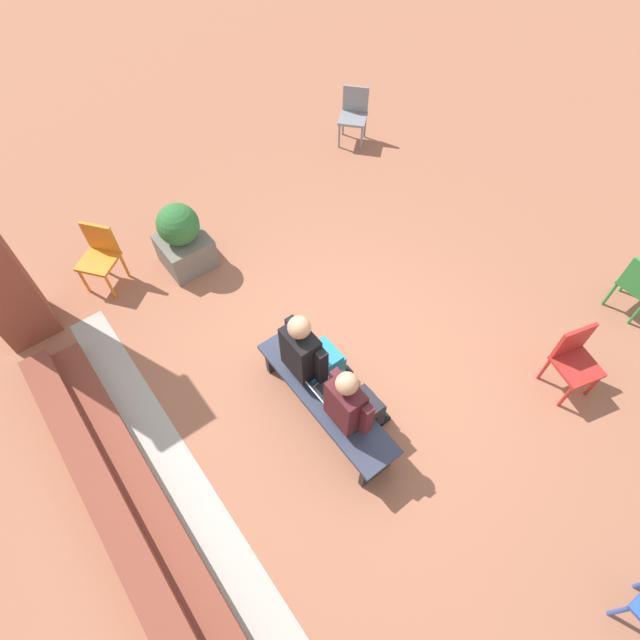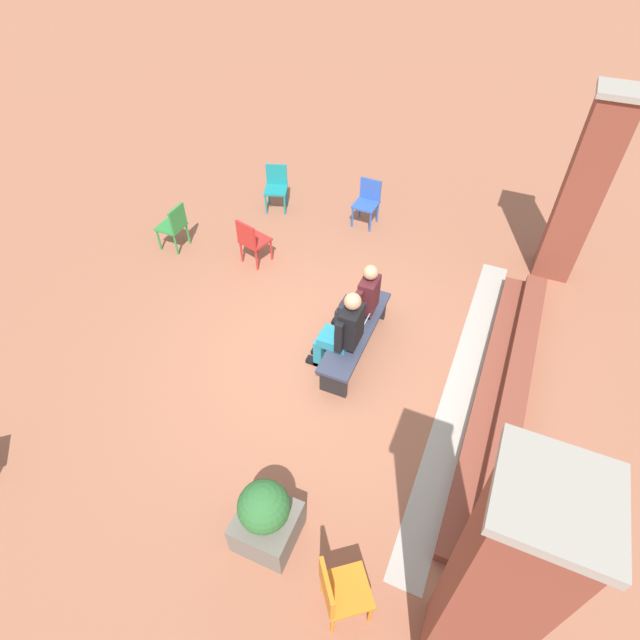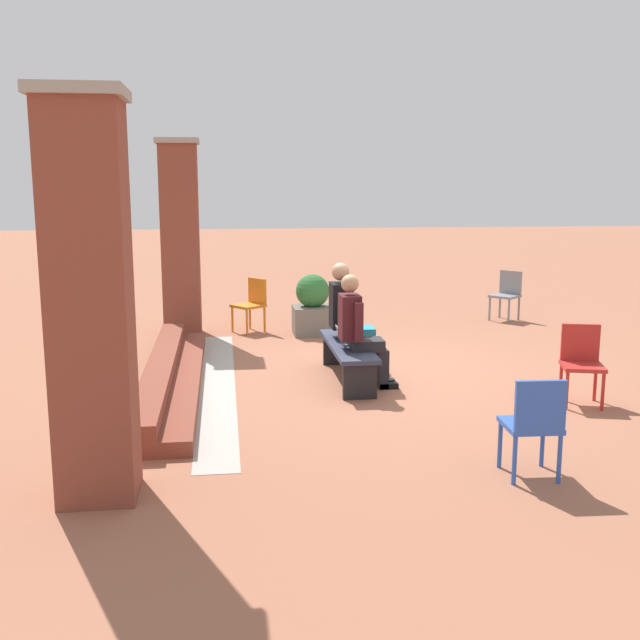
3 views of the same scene
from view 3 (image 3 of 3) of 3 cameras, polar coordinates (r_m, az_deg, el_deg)
name	(u,v)px [view 3 (image 3 of 3)]	position (r m, az deg, el deg)	size (l,w,h in m)	color
ground_plane	(371,373)	(9.35, 3.89, -4.02)	(60.00, 60.00, 0.00)	#9E6047
concrete_strip	(218,384)	(8.86, -7.78, -4.88)	(5.54, 0.40, 0.01)	#A8A399
brick_steps	(170,376)	(8.86, -11.37, -4.19)	(4.74, 0.60, 0.30)	brown
brick_pillar_left_of_steps	(90,299)	(5.63, -17.09, 1.52)	(0.64, 0.64, 2.98)	brown
brick_pillar_right_of_steps	(180,238)	(11.64, -10.59, 6.17)	(0.64, 0.64, 2.98)	brown
bench	(348,351)	(8.90, 2.14, -2.40)	(1.80, 0.44, 0.45)	#33384C
person_student	(359,328)	(8.51, 2.96, -0.58)	(0.52, 0.66, 1.31)	#232328
person_adult	(349,315)	(9.16, 2.23, 0.37)	(0.56, 0.71, 1.38)	teal
laptop	(347,340)	(8.85, 2.08, -1.50)	(0.32, 0.29, 0.21)	#9EA0A5
plastic_chair_mid_courtyard	(534,421)	(6.17, 16.01, -7.41)	(0.44, 0.44, 0.84)	#2D56B7
plastic_chair_by_pillar	(581,359)	(8.43, 19.30, -2.83)	(0.52, 0.52, 0.84)	red
plastic_chair_near_bench_left	(507,292)	(13.23, 14.07, 2.08)	(0.59, 0.59, 0.84)	gray
plastic_chair_foreground	(252,301)	(11.87, -5.20, 1.42)	(0.59, 0.59, 0.84)	orange
planter	(313,307)	(11.61, -0.57, 1.03)	(0.60, 0.60, 0.94)	#6B665B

